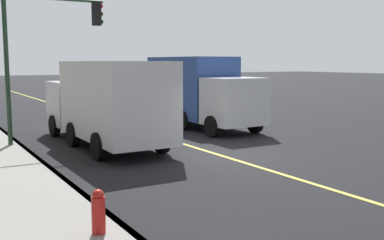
# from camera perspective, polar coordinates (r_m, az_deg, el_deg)

# --- Properties ---
(ground) EXTENTS (200.00, 200.00, 0.00)m
(ground) POSITION_cam_1_polar(r_m,az_deg,el_deg) (15.48, 3.61, -4.43)
(ground) COLOR black
(curb_edge) EXTENTS (80.00, 0.16, 0.15)m
(curb_edge) POSITION_cam_1_polar(r_m,az_deg,el_deg) (13.23, -16.58, -6.39)
(curb_edge) COLOR slate
(curb_edge) RESTS_ON ground
(lane_stripe_center) EXTENTS (80.00, 0.16, 0.01)m
(lane_stripe_center) POSITION_cam_1_polar(r_m,az_deg,el_deg) (15.48, 3.61, -4.41)
(lane_stripe_center) COLOR #D8CC4C
(lane_stripe_center) RESTS_ON ground
(truck_blue) EXTENTS (7.10, 2.52, 3.35)m
(truck_blue) POSITION_cam_1_polar(r_m,az_deg,el_deg) (22.04, 0.95, 3.67)
(truck_blue) COLOR silver
(truck_blue) RESTS_ON ground
(truck_white) EXTENTS (8.02, 2.51, 3.14)m
(truck_white) POSITION_cam_1_polar(r_m,az_deg,el_deg) (17.34, -10.57, 2.28)
(truck_white) COLOR silver
(truck_white) RESTS_ON ground
(traffic_light_mast) EXTENTS (0.28, 3.69, 5.70)m
(traffic_light_mast) POSITION_cam_1_polar(r_m,az_deg,el_deg) (17.92, -17.64, 9.36)
(traffic_light_mast) COLOR #1E3823
(traffic_light_mast) RESTS_ON ground
(fire_hydrant) EXTENTS (0.24, 0.24, 0.94)m
(fire_hydrant) POSITION_cam_1_polar(r_m,az_deg,el_deg) (8.33, -11.47, -11.52)
(fire_hydrant) COLOR red
(fire_hydrant) RESTS_ON ground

